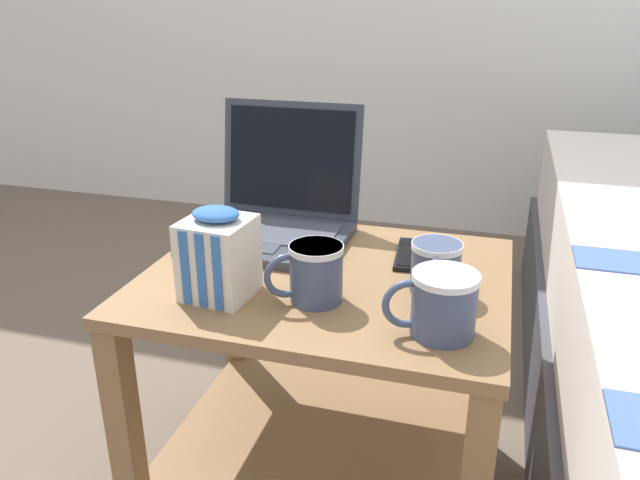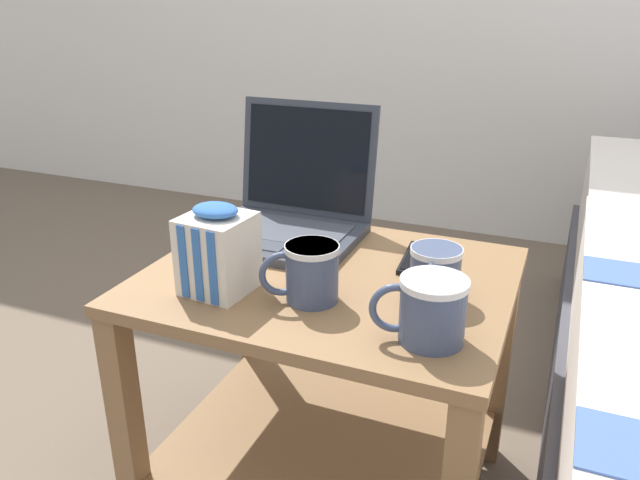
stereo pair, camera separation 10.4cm
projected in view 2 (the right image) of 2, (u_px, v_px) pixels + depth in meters
bedside_table at (328, 358)px, 1.17m from camera, size 0.63×0.52×0.49m
laptop at (289, 210)px, 1.27m from camera, size 0.30×0.29×0.26m
mug_front_left at (310, 270)px, 0.99m from camera, size 0.12×0.09×0.10m
mug_front_right at (431, 307)px, 0.88m from camera, size 0.14×0.10×0.10m
mug_mid_center at (435, 271)px, 1.00m from camera, size 0.08×0.12×0.09m
snack_bag at (218, 251)px, 1.02m from camera, size 0.11×0.12×0.15m
cell_phone at (425, 259)px, 1.15m from camera, size 0.09×0.15×0.01m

